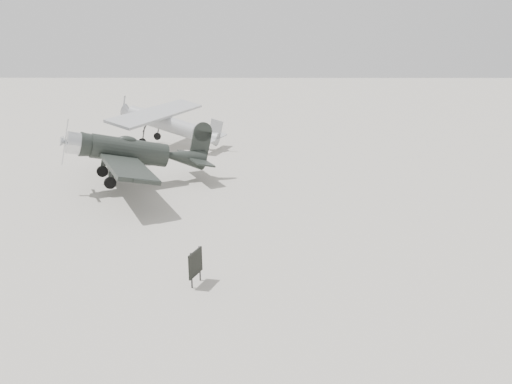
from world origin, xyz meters
TOP-DOWN VIEW (x-y plane):
  - ground at (0.00, 0.00)m, footprint 160.00×160.00m
  - lowwing_monoplane at (-5.05, 9.22)m, footprint 8.42×10.65m
  - highwing_monoplane at (-5.18, 19.05)m, footprint 7.96×11.06m
  - sign_board at (-0.56, -2.00)m, footprint 0.36×0.82m

SIDE VIEW (x-z plane):
  - ground at x=0.00m, z-range 0.00..0.00m
  - sign_board at x=-0.56m, z-range 0.12..1.36m
  - lowwing_monoplane at x=-5.05m, z-range 0.10..3.65m
  - highwing_monoplane at x=-5.18m, z-range 0.40..3.55m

